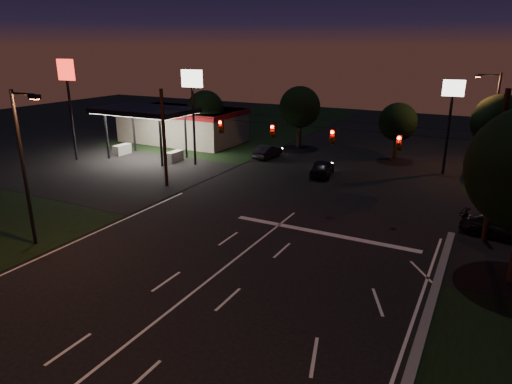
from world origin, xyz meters
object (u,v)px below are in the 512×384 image
Objects in this scene: car_cross at (501,228)px; car_oncoming_b at (268,152)px; utility_pole_right at (483,240)px; car_oncoming_a at (322,168)px.

car_oncoming_b is at bearing 70.96° from car_cross.
car_cross is at bearing 45.38° from utility_pole_right.
utility_pole_right is 2.07× the size of car_oncoming_a.
car_oncoming_a is 16.62m from car_cross.
utility_pole_right is at bearing 136.30° from car_oncoming_a.
car_oncoming_a is at bearing 70.42° from car_cross.
car_cross is at bearing 140.28° from car_oncoming_a.
utility_pole_right is 24.72m from car_oncoming_b.
utility_pole_right is 1.95× the size of car_cross.
car_oncoming_b is 25.00m from car_cross.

